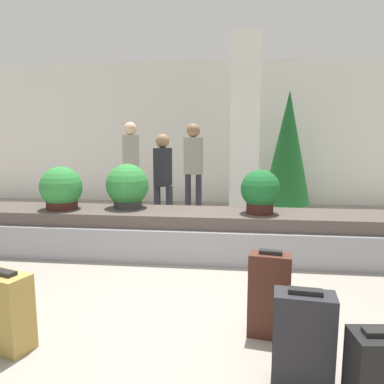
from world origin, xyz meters
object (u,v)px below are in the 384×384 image
object	(u,v)px
potted_plant_1	(61,189)
traveler_2	(163,175)
suitcase_2	(269,295)
potted_plant_0	(127,187)
pillar	(244,133)
suitcase_1	(7,311)
suitcase_3	(373,374)
decorated_tree	(288,148)
suitcase_4	(303,340)
traveler_0	(193,162)
traveler_1	(131,158)
potted_plant_2	(260,192)

from	to	relation	value
potted_plant_1	traveler_2	world-z (taller)	traveler_2
traveler_2	potted_plant_1	bearing A→B (deg)	-29.90
suitcase_2	potted_plant_0	xyz separation A→B (m)	(-1.72, 2.07, 0.53)
pillar	suitcase_1	size ratio (longest dim) A/B	5.34
traveler_2	suitcase_3	bearing A→B (deg)	41.45
potted_plant_1	decorated_tree	world-z (taller)	decorated_tree
suitcase_1	decorated_tree	xyz separation A→B (m)	(2.67, 5.25, 1.01)
suitcase_1	potted_plant_0	bearing A→B (deg)	104.66
suitcase_4	traveler_0	distance (m)	4.84
suitcase_4	traveler_1	size ratio (longest dim) A/B	0.35
suitcase_3	traveler_2	distance (m)	4.34
suitcase_2	traveler_1	xyz separation A→B (m)	(-2.37, 4.57, 0.77)
suitcase_3	decorated_tree	bearing A→B (deg)	81.61
suitcase_3	traveler_1	xyz separation A→B (m)	(-2.88, 5.34, 0.86)
suitcase_4	traveler_2	world-z (taller)	traveler_2
suitcase_2	traveler_1	world-z (taller)	traveler_1
potted_plant_1	potted_plant_2	bearing A→B (deg)	0.25
traveler_2	traveler_0	bearing A→B (deg)	173.68
suitcase_1	traveler_1	xyz separation A→B (m)	(-0.45, 4.97, 0.82)
traveler_1	traveler_2	bearing A→B (deg)	111.44
potted_plant_0	suitcase_4	bearing A→B (deg)	-54.71
potted_plant_2	traveler_0	bearing A→B (deg)	116.88
potted_plant_0	decorated_tree	xyz separation A→B (m)	(2.47, 2.77, 0.43)
suitcase_1	suitcase_3	distance (m)	2.46
potted_plant_1	traveler_0	bearing A→B (deg)	54.68
traveler_0	decorated_tree	world-z (taller)	decorated_tree
pillar	suitcase_3	size ratio (longest dim) A/B	6.30
pillar	decorated_tree	xyz separation A→B (m)	(0.89, 1.27, -0.30)
traveler_2	decorated_tree	bearing A→B (deg)	144.12
potted_plant_1	potted_plant_2	distance (m)	2.61
potted_plant_0	traveler_2	size ratio (longest dim) A/B	0.38
suitcase_3	potted_plant_1	size ratio (longest dim) A/B	0.89
suitcase_1	suitcase_3	size ratio (longest dim) A/B	1.18
pillar	suitcase_4	world-z (taller)	pillar
potted_plant_1	traveler_0	distance (m)	2.65
potted_plant_0	potted_plant_1	bearing A→B (deg)	-167.70
pillar	suitcase_3	distance (m)	4.60
traveler_0	suitcase_2	bearing A→B (deg)	-66.25
pillar	traveler_2	world-z (taller)	pillar
suitcase_3	traveler_0	bearing A→B (deg)	102.00
suitcase_4	potted_plant_2	xyz separation A→B (m)	(-0.12, 2.48, 0.55)
potted_plant_0	traveler_0	bearing A→B (deg)	71.05
potted_plant_1	traveler_0	xyz separation A→B (m)	(1.52, 2.15, 0.22)
suitcase_4	traveler_1	xyz separation A→B (m)	(-2.53, 5.15, 0.79)
suitcase_2	suitcase_1	bearing A→B (deg)	-159.09
pillar	suitcase_4	distance (m)	4.36
suitcase_4	suitcase_3	bearing A→B (deg)	-22.14
traveler_1	pillar	bearing A→B (deg)	145.50
suitcase_1	traveler_2	xyz separation A→B (m)	(0.49, 3.45, 0.64)
potted_plant_2	traveler_2	world-z (taller)	traveler_2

